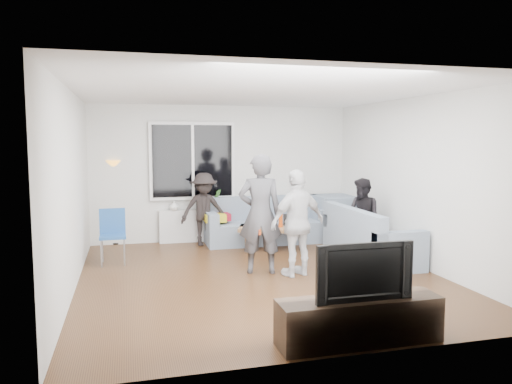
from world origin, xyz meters
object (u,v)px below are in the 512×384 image
object	(u,v)px
tv_console	(359,321)
television	(360,270)
floor_lamp	(115,203)
spectator_back	(204,209)
player_left	(260,214)
spectator_right	(363,217)
sofa_right_section	(371,233)
player_right	(298,223)
sofa_back_section	(266,220)
side_chair	(113,237)
coffee_table	(270,238)

from	to	relation	value
tv_console	television	bearing A→B (deg)	0.00
floor_lamp	television	distance (m)	5.84
television	spectator_back	bearing A→B (deg)	99.04
player_left	spectator_right	world-z (taller)	player_left
floor_lamp	sofa_right_section	bearing A→B (deg)	-29.52
sofa_right_section	tv_console	world-z (taller)	sofa_right_section
player_left	television	distance (m)	2.70
sofa_right_section	player_right	xyz separation A→B (m)	(-1.49, -0.63, 0.34)
player_right	television	world-z (taller)	player_right
sofa_back_section	side_chair	size ratio (longest dim) A/B	2.67
player_right	spectator_right	world-z (taller)	player_right
television	floor_lamp	bearing A→B (deg)	113.89
sofa_back_section	sofa_right_section	distance (m)	2.16
sofa_back_section	player_left	distance (m)	2.24
player_left	player_right	bearing A→B (deg)	162.27
sofa_back_section	television	xyz separation A→B (m)	(-0.42, -4.77, 0.29)
player_left	tv_console	size ratio (longest dim) A/B	1.09
player_left	sofa_right_section	bearing A→B (deg)	-156.61
coffee_table	spectator_right	world-z (taller)	spectator_right
floor_lamp	coffee_table	bearing A→B (deg)	-23.20
floor_lamp	player_left	distance (m)	3.39
side_chair	player_right	world-z (taller)	player_right
coffee_table	floor_lamp	bearing A→B (deg)	156.80
coffee_table	television	bearing A→B (deg)	-94.49
tv_console	side_chair	bearing A→B (deg)	122.18
player_left	spectator_back	distance (m)	2.18
spectator_right	television	bearing A→B (deg)	-42.98
sofa_back_section	side_chair	bearing A→B (deg)	-159.98
coffee_table	sofa_back_section	bearing A→B (deg)	81.51
floor_lamp	spectator_back	world-z (taller)	floor_lamp
tv_console	player_right	bearing A→B (deg)	84.83
coffee_table	player_right	xyz separation A→B (m)	(-0.11, -1.79, 0.57)
sofa_back_section	tv_console	xyz separation A→B (m)	(-0.42, -4.77, -0.20)
coffee_table	tv_console	bearing A→B (deg)	-94.49
tv_console	television	size ratio (longest dim) A/B	1.66
player_left	side_chair	bearing A→B (deg)	-13.62
spectator_right	player_right	bearing A→B (deg)	-73.78
sofa_back_section	spectator_back	world-z (taller)	spectator_back
sofa_right_section	television	xyz separation A→B (m)	(-1.71, -3.03, 0.29)
sofa_back_section	television	bearing A→B (deg)	-94.99
coffee_table	television	size ratio (longest dim) A/B	1.14
player_right	television	xyz separation A→B (m)	(-0.22, -2.40, -0.05)
sofa_back_section	spectator_back	bearing A→B (deg)	178.54
player_right	tv_console	world-z (taller)	player_right
side_chair	tv_console	bearing A→B (deg)	-58.99
sofa_right_section	spectator_back	xyz separation A→B (m)	(-2.47, 1.77, 0.25)
side_chair	floor_lamp	size ratio (longest dim) A/B	0.55
player_right	spectator_back	xyz separation A→B (m)	(-0.98, 2.40, -0.09)
sofa_right_section	spectator_back	size ratio (longest dim) A/B	1.49
spectator_right	tv_console	xyz separation A→B (m)	(-1.71, -3.33, -0.43)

